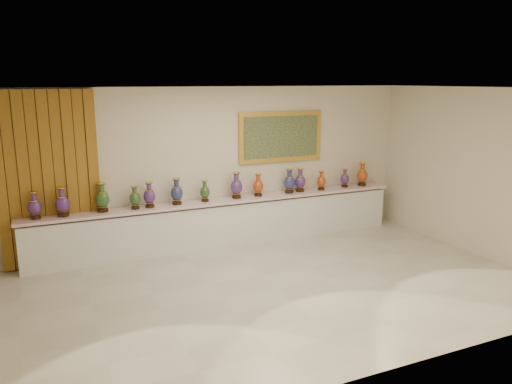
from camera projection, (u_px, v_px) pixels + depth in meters
ground at (276, 288)px, 7.65m from camera, size 8.00×8.00×0.00m
room at (92, 172)px, 8.54m from camera, size 8.00×8.00×8.00m
counter at (224, 223)px, 9.57m from camera, size 7.28×0.48×0.90m
vase_0 at (35, 207)px, 8.09m from camera, size 0.26×0.26×0.45m
vase_1 at (62, 203)px, 8.24m from camera, size 0.27×0.27×0.49m
vase_2 at (102, 199)px, 8.53m from camera, size 0.29×0.29×0.51m
vase_3 at (135, 199)px, 8.73m from camera, size 0.20×0.20×0.41m
vase_4 at (149, 196)px, 8.83m from camera, size 0.26×0.26×0.46m
vase_5 at (177, 193)px, 9.04m from camera, size 0.25×0.25×0.49m
vase_6 at (205, 192)px, 9.27m from camera, size 0.25×0.25×0.40m
vase_7 at (236, 187)px, 9.52m from camera, size 0.30×0.30×0.50m
vase_8 at (258, 186)px, 9.71m from camera, size 0.25×0.25×0.44m
vase_9 at (289, 182)px, 9.96m from camera, size 0.28×0.28×0.49m
vase_10 at (300, 181)px, 10.09m from camera, size 0.23×0.23×0.47m
vase_11 at (321, 181)px, 10.25m from camera, size 0.21×0.21×0.40m
vase_12 at (345, 179)px, 10.53m from camera, size 0.19×0.19×0.39m
vase_13 at (362, 175)px, 10.67m from camera, size 0.25×0.25×0.50m
label_card at (180, 206)px, 8.99m from camera, size 0.10×0.06×0.00m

